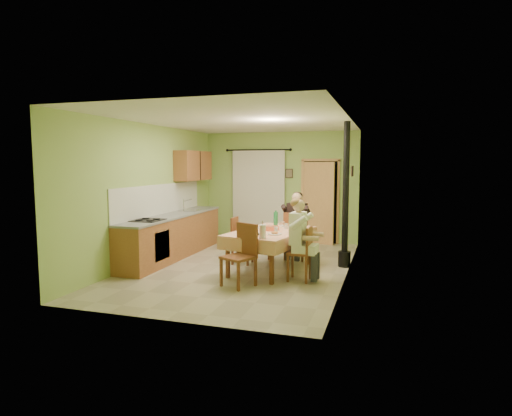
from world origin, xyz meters
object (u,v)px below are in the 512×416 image
(man_far, at_px, (297,218))
(stove_flue, at_px, (345,214))
(chair_near, at_px, (239,268))
(man_right, at_px, (300,230))
(chair_right, at_px, (300,264))
(chair_far, at_px, (296,246))
(dining_table, at_px, (271,251))
(chair_left, at_px, (242,249))

(man_far, xyz_separation_m, stove_flue, (1.03, -0.35, 0.15))
(chair_near, height_order, man_far, man_far)
(man_right, bearing_deg, man_far, 15.86)
(chair_near, xyz_separation_m, chair_right, (0.89, 0.62, -0.00))
(chair_far, relative_size, chair_right, 1.08)
(dining_table, distance_m, man_right, 0.96)
(dining_table, xyz_separation_m, chair_left, (-0.71, 0.40, -0.09))
(chair_right, relative_size, stove_flue, 0.33)
(stove_flue, bearing_deg, chair_left, -170.30)
(chair_far, distance_m, chair_near, 2.25)
(chair_left, relative_size, man_right, 0.67)
(chair_near, bearing_deg, man_far, -76.99)
(chair_far, bearing_deg, chair_left, -140.26)
(dining_table, height_order, chair_right, chair_right)
(dining_table, distance_m, chair_right, 0.83)
(chair_right, height_order, man_right, man_right)
(chair_left, relative_size, man_far, 0.67)
(chair_far, height_order, man_right, man_right)
(stove_flue, bearing_deg, chair_right, -116.96)
(dining_table, xyz_separation_m, stove_flue, (1.29, 0.74, 0.65))
(chair_near, xyz_separation_m, man_right, (0.88, 0.62, 0.59))
(dining_table, xyz_separation_m, man_right, (0.65, -0.50, 0.50))
(dining_table, distance_m, chair_far, 1.11)
(dining_table, distance_m, chair_left, 0.81)
(man_right, xyz_separation_m, stove_flue, (0.64, 1.24, 0.15))
(chair_near, distance_m, chair_right, 1.08)
(chair_far, distance_m, chair_left, 1.18)
(chair_far, bearing_deg, stove_flue, -13.69)
(chair_left, xyz_separation_m, man_right, (1.35, -0.90, 0.59))
(chair_near, distance_m, stove_flue, 2.51)
(man_far, relative_size, man_right, 1.00)
(dining_table, relative_size, chair_left, 2.24)
(man_far, bearing_deg, chair_far, -90.00)
(dining_table, height_order, man_right, man_right)
(chair_near, bearing_deg, chair_left, -47.06)
(chair_left, height_order, man_right, man_right)
(dining_table, bearing_deg, chair_near, -90.09)
(chair_left, height_order, stove_flue, stove_flue)
(man_right, bearing_deg, chair_right, -90.00)
(chair_far, height_order, chair_near, chair_near)
(chair_far, height_order, man_far, man_far)
(chair_near, height_order, chair_right, chair_near)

